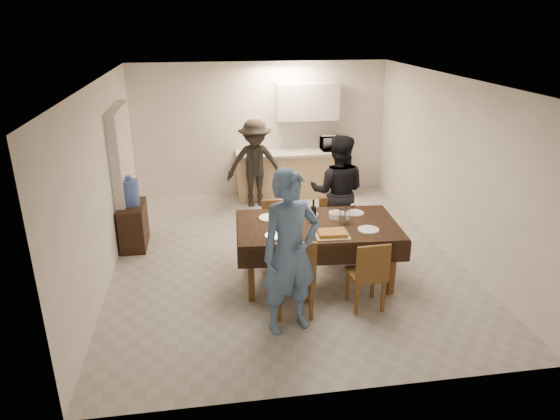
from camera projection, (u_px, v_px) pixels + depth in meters
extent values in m
cube|color=#A9A9A4|center=(285.00, 255.00, 7.58)|extent=(5.00, 6.00, 0.02)
cube|color=white|center=(286.00, 80.00, 6.64)|extent=(5.00, 6.00, 0.02)
cube|color=white|center=(261.00, 129.00, 9.87)|extent=(5.00, 0.02, 2.60)
cube|color=white|center=(341.00, 273.00, 4.35)|extent=(5.00, 0.02, 2.60)
cube|color=white|center=(104.00, 181.00, 6.75)|extent=(0.02, 6.00, 2.60)
cube|color=white|center=(450.00, 166.00, 7.47)|extent=(0.02, 6.00, 2.60)
cube|color=beige|center=(124.00, 173.00, 7.96)|extent=(0.15, 1.40, 2.10)
cube|color=tan|center=(293.00, 175.00, 9.98)|extent=(2.20, 0.60, 0.86)
cube|color=#B1B2AC|center=(293.00, 153.00, 9.82)|extent=(2.24, 0.64, 0.05)
cube|color=silver|center=(308.00, 102.00, 9.64)|extent=(1.20, 0.34, 0.70)
cube|color=black|center=(317.00, 226.00, 6.59)|extent=(2.19, 1.36, 0.04)
cube|color=brown|center=(317.00, 254.00, 6.74)|extent=(0.08, 0.08, 0.78)
cube|color=brown|center=(294.00, 276.00, 5.95)|extent=(0.50, 0.50, 0.06)
cube|color=brown|center=(297.00, 263.00, 5.65)|extent=(0.47, 0.08, 0.50)
cube|color=brown|center=(366.00, 274.00, 6.10)|extent=(0.44, 0.44, 0.05)
cube|color=brown|center=(373.00, 263.00, 5.83)|extent=(0.42, 0.06, 0.45)
cube|color=brown|center=(276.00, 232.00, 7.36)|extent=(0.42, 0.42, 0.05)
cube|color=brown|center=(277.00, 222.00, 7.11)|extent=(0.39, 0.07, 0.42)
cube|color=brown|center=(335.00, 228.00, 7.49)|extent=(0.45, 0.45, 0.05)
cube|color=brown|center=(339.00, 218.00, 7.24)|extent=(0.39, 0.10, 0.42)
cube|color=black|center=(134.00, 225.00, 7.78)|extent=(0.37, 0.74, 0.69)
cylinder|color=#5070D4|center=(130.00, 193.00, 7.58)|extent=(0.27, 0.27, 0.40)
cylinder|color=white|center=(345.00, 216.00, 6.55)|extent=(0.14, 0.14, 0.21)
cube|color=#C7873A|center=(332.00, 233.00, 6.24)|extent=(0.43, 0.33, 0.05)
cylinder|color=white|center=(336.00, 215.00, 6.78)|extent=(0.20, 0.20, 0.08)
cylinder|color=white|center=(309.00, 215.00, 6.83)|extent=(0.22, 0.22, 0.04)
cylinder|color=white|center=(276.00, 235.00, 6.22)|extent=(0.28, 0.28, 0.02)
cylinder|color=white|center=(368.00, 230.00, 6.39)|extent=(0.27, 0.27, 0.02)
cylinder|color=white|center=(269.00, 218.00, 6.77)|extent=(0.29, 0.29, 0.02)
cylinder|color=white|center=(355.00, 213.00, 6.94)|extent=(0.25, 0.25, 0.01)
imported|color=silver|center=(334.00, 143.00, 9.87)|extent=(0.50, 0.34, 0.28)
imported|color=#5074A1|center=(290.00, 253.00, 5.49)|extent=(0.80, 0.64, 1.91)
imported|color=black|center=(337.00, 192.00, 7.61)|extent=(1.03, 0.92, 1.77)
imported|color=black|center=(255.00, 163.00, 9.31)|extent=(1.07, 0.61, 1.65)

